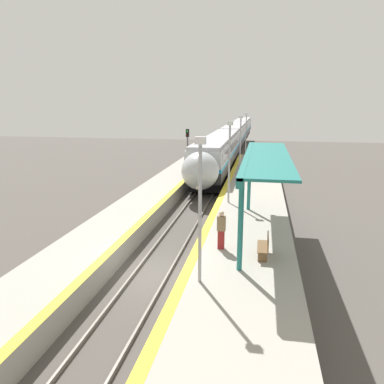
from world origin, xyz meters
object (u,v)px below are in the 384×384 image
(person_waiting, at_px, (221,229))
(lamppost_near, at_px, (200,201))
(lamppost_farthest, at_px, (246,131))
(railway_signal, at_px, (188,151))
(lamppost_far, at_px, (240,140))
(train, at_px, (234,136))
(lamppost_mid, at_px, (229,157))
(platform_bench, at_px, (265,246))

(person_waiting, xyz_separation_m, lamppost_near, (-0.40, -3.18, 2.04))
(person_waiting, bearing_deg, lamppost_farthest, 90.77)
(person_waiting, distance_m, railway_signal, 18.44)
(lamppost_far, relative_size, lamppost_farthest, 1.00)
(lamppost_far, bearing_deg, train, 95.50)
(lamppost_farthest, bearing_deg, railway_signal, -111.05)
(railway_signal, xyz_separation_m, lamppost_mid, (4.61, -9.93, 0.93))
(lamppost_near, relative_size, lamppost_farthest, 1.00)
(person_waiting, xyz_separation_m, lamppost_mid, (-0.40, 7.78, 2.04))
(railway_signal, bearing_deg, lamppost_mid, -65.09)
(platform_bench, bearing_deg, train, 95.99)
(lamppost_mid, bearing_deg, lamppost_farthest, 90.00)
(railway_signal, distance_m, lamppost_near, 21.42)
(lamppost_farthest, bearing_deg, lamppost_near, -90.00)
(lamppost_mid, bearing_deg, person_waiting, -87.08)
(railway_signal, relative_size, lamppost_mid, 0.96)
(train, height_order, lamppost_farthest, lamppost_farthest)
(person_waiting, bearing_deg, lamppost_near, -97.10)
(lamppost_far, bearing_deg, lamppost_farthest, 90.00)
(person_waiting, height_order, lamppost_far, lamppost_far)
(lamppost_mid, relative_size, lamppost_far, 1.00)
(train, bearing_deg, platform_bench, -84.01)
(train, relative_size, lamppost_near, 13.40)
(railway_signal, relative_size, lamppost_near, 0.96)
(person_waiting, distance_m, lamppost_farthest, 29.77)
(lamppost_near, bearing_deg, lamppost_far, 90.00)
(platform_bench, xyz_separation_m, person_waiting, (-1.84, 0.55, 0.41))
(person_waiting, bearing_deg, lamppost_mid, 92.92)
(railway_signal, height_order, lamppost_mid, lamppost_mid)
(platform_bench, bearing_deg, person_waiting, 163.31)
(person_waiting, distance_m, lamppost_mid, 8.05)
(train, height_order, platform_bench, train)
(lamppost_near, xyz_separation_m, lamppost_mid, (0.00, 10.96, 0.00))
(railway_signal, bearing_deg, platform_bench, -69.44)
(train, xyz_separation_m, platform_bench, (4.63, -44.19, -0.79))
(platform_bench, relative_size, railway_signal, 0.30)
(lamppost_farthest, bearing_deg, lamppost_far, -90.00)
(lamppost_far, xyz_separation_m, lamppost_farthest, (0.00, 10.96, 0.00))
(lamppost_near, height_order, lamppost_mid, same)
(train, xyz_separation_m, person_waiting, (2.79, -43.64, -0.37))
(railway_signal, height_order, lamppost_near, lamppost_near)
(lamppost_near, bearing_deg, person_waiting, 82.90)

